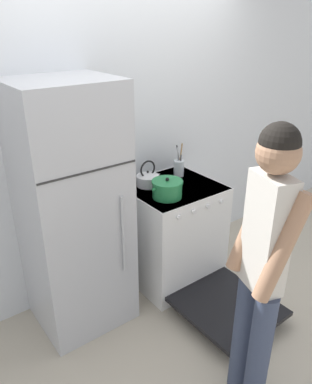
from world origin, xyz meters
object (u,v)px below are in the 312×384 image
(tea_kettle, at_px, (148,178))
(person, at_px, (262,264))
(dutch_oven_pot, at_px, (167,189))
(utensil_jar, at_px, (179,167))
(stove_range, at_px, (174,235))
(refrigerator, at_px, (74,212))

(tea_kettle, height_order, person, person)
(dutch_oven_pot, bearing_deg, utensil_jar, 38.39)
(person, bearing_deg, utensil_jar, -5.04)
(dutch_oven_pot, height_order, person, person)
(stove_range, bearing_deg, tea_kettle, 131.41)
(stove_range, height_order, utensil_jar, utensil_jar)
(stove_range, distance_m, dutch_oven_pot, 0.55)
(person, bearing_deg, tea_kettle, 7.76)
(stove_range, relative_size, dutch_oven_pot, 4.90)
(dutch_oven_pot, bearing_deg, person, -102.32)
(utensil_jar, xyz_separation_m, person, (-0.59, -1.37, 0.02))
(person, bearing_deg, stove_range, -0.54)
(utensil_jar, distance_m, person, 1.49)
(tea_kettle, bearing_deg, stove_range, -48.59)
(person, bearing_deg, dutch_oven_pot, 5.91)
(refrigerator, bearing_deg, stove_range, -4.83)
(refrigerator, bearing_deg, person, -69.66)
(stove_range, distance_m, person, 1.37)
(stove_range, bearing_deg, person, -108.77)
(dutch_oven_pot, relative_size, tea_kettle, 1.20)
(utensil_jar, height_order, person, person)
(refrigerator, height_order, person, refrigerator)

